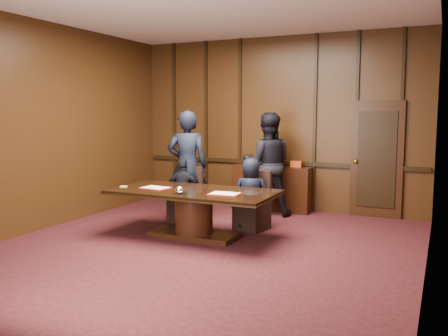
% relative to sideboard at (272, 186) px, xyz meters
% --- Properties ---
extents(room, '(7.00, 7.04, 3.50)m').
position_rel_sideboard_xyz_m(room, '(0.07, -3.12, 1.24)').
color(room, black).
rests_on(room, ground).
extents(sideboard, '(1.60, 0.45, 1.54)m').
position_rel_sideboard_xyz_m(sideboard, '(0.00, 0.00, 0.00)').
color(sideboard, black).
rests_on(sideboard, ground).
extents(conference_table, '(2.62, 1.32, 0.76)m').
position_rel_sideboard_xyz_m(conference_table, '(-0.41, -2.55, 0.02)').
color(conference_table, black).
rests_on(conference_table, ground).
extents(folder_left, '(0.50, 0.38, 0.02)m').
position_rel_sideboard_xyz_m(folder_left, '(-1.05, -2.67, 0.28)').
color(folder_left, '#9D120E').
rests_on(folder_left, conference_table).
extents(folder_right, '(0.48, 0.36, 0.02)m').
position_rel_sideboard_xyz_m(folder_right, '(0.19, -2.70, 0.28)').
color(folder_right, '#9D120E').
rests_on(folder_right, conference_table).
extents(inkstand, '(0.20, 0.14, 0.12)m').
position_rel_sideboard_xyz_m(inkstand, '(-0.41, -3.00, 0.33)').
color(inkstand, white).
rests_on(inkstand, conference_table).
extents(notepad, '(0.10, 0.08, 0.01)m').
position_rel_sideboard_xyz_m(notepad, '(-1.61, -2.76, 0.28)').
color(notepad, '#FEFF7C').
rests_on(notepad, conference_table).
extents(chair_left, '(0.51, 0.51, 0.99)m').
position_rel_sideboard_xyz_m(chair_left, '(-1.06, -1.67, -0.19)').
color(chair_left, black).
rests_on(chair_left, ground).
extents(chair_right, '(0.57, 0.57, 0.99)m').
position_rel_sideboard_xyz_m(chair_right, '(0.25, -1.67, -0.19)').
color(chair_right, black).
rests_on(chair_right, ground).
extents(signatory_left, '(0.73, 0.46, 1.16)m').
position_rel_sideboard_xyz_m(signatory_left, '(-1.06, -1.75, 0.09)').
color(signatory_left, black).
rests_on(signatory_left, ground).
extents(signatory_right, '(0.67, 0.51, 1.23)m').
position_rel_sideboard_xyz_m(signatory_right, '(0.24, -1.75, 0.13)').
color(signatory_right, black).
rests_on(signatory_right, ground).
extents(witness_left, '(0.86, 0.72, 2.01)m').
position_rel_sideboard_xyz_m(witness_left, '(-1.12, -1.50, 0.52)').
color(witness_left, black).
rests_on(witness_left, ground).
extents(witness_right, '(1.17, 1.04, 1.98)m').
position_rel_sideboard_xyz_m(witness_right, '(0.08, -0.51, 0.50)').
color(witness_right, black).
rests_on(witness_right, ground).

